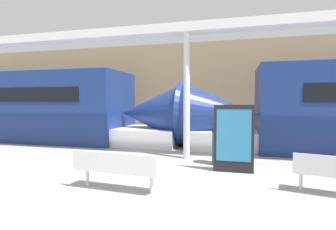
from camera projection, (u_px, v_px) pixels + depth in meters
ground_plane at (123, 198)px, 4.96m from camera, size 60.00×60.00×0.00m
station_wall at (198, 89)px, 14.24m from camera, size 56.00×0.20×5.00m
train_right at (3, 107)px, 13.03m from camera, size 18.60×2.93×3.20m
bench_near at (116, 167)px, 5.32m from camera, size 1.90×0.57×0.80m
bench_far at (336, 172)px, 4.99m from camera, size 1.56×0.76×0.80m
trash_bin at (220, 147)px, 7.55m from camera, size 0.48×0.48×1.00m
poster_board at (234, 138)px, 6.67m from camera, size 1.01×0.07×1.74m
support_column_near at (187, 97)px, 8.26m from camera, size 0.21×0.21×3.94m
canopy_beam at (187, 29)px, 8.15m from camera, size 28.00×0.60×0.28m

